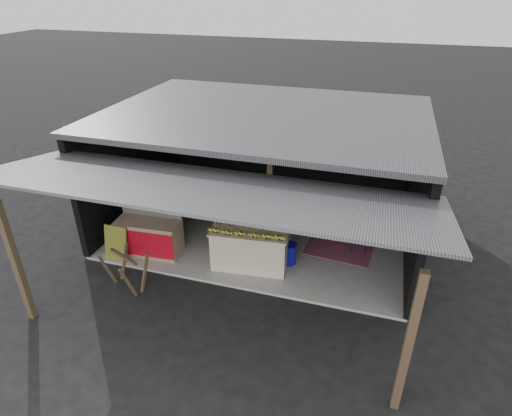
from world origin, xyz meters
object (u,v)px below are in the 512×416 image
(water_barrel, at_px, (289,254))
(plastic_chair, at_px, (357,229))
(neighbor_stall, at_px, (149,235))
(sawhorse, at_px, (125,268))
(banana_table, at_px, (251,245))
(white_crate, at_px, (263,225))

(water_barrel, height_order, plastic_chair, plastic_chair)
(neighbor_stall, relative_size, plastic_chair, 1.72)
(sawhorse, relative_size, plastic_chair, 1.08)
(banana_table, height_order, water_barrel, banana_table)
(banana_table, xyz_separation_m, white_crate, (0.01, 0.92, -0.01))
(banana_table, relative_size, plastic_chair, 2.03)
(neighbor_stall, relative_size, sawhorse, 1.59)
(plastic_chair, bearing_deg, sawhorse, -167.61)
(sawhorse, relative_size, water_barrel, 2.04)
(neighbor_stall, height_order, plastic_chair, neighbor_stall)
(white_crate, bearing_deg, sawhorse, -137.04)
(white_crate, xyz_separation_m, sawhorse, (-2.20, -2.44, 0.01))
(plastic_chair, bearing_deg, neighbor_stall, 178.44)
(plastic_chair, bearing_deg, white_crate, 169.20)
(sawhorse, height_order, water_barrel, sawhorse)
(white_crate, xyz_separation_m, plastic_chair, (2.15, 0.37, 0.06))
(white_crate, height_order, plastic_chair, white_crate)
(water_barrel, xyz_separation_m, plastic_chair, (1.36, 1.06, 0.28))
(neighbor_stall, height_order, water_barrel, neighbor_stall)
(neighbor_stall, distance_m, water_barrel, 3.21)
(banana_table, height_order, plastic_chair, banana_table)
(neighbor_stall, xyz_separation_m, sawhorse, (0.17, -1.26, 0.00))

